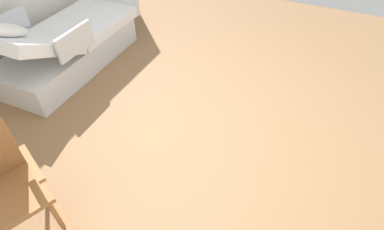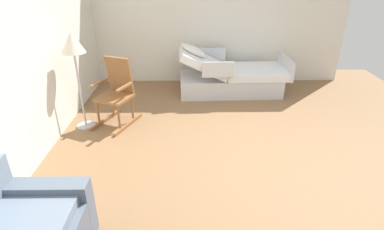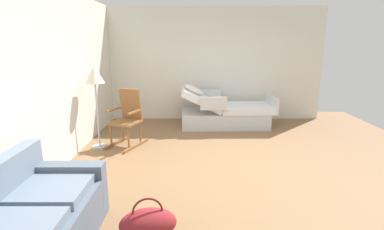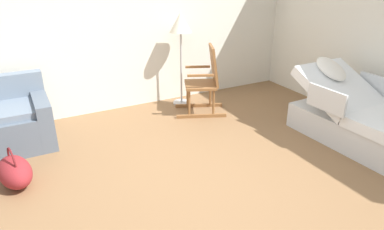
# 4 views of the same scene
# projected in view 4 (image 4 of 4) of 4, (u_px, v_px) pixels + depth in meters

# --- Properties ---
(ground_plane) EXTENTS (7.36, 7.36, 0.00)m
(ground_plane) POSITION_uv_depth(u_px,v_px,m) (204.00, 186.00, 3.64)
(ground_plane) COLOR olive
(back_wall) EXTENTS (6.09, 0.10, 2.70)m
(back_wall) POSITION_uv_depth(u_px,v_px,m) (120.00, 22.00, 5.18)
(back_wall) COLOR silver
(back_wall) RESTS_ON ground
(hospital_bed) EXTENTS (1.06, 2.11, 1.02)m
(hospital_bed) POSITION_uv_depth(u_px,v_px,m) (370.00, 125.00, 4.32)
(hospital_bed) COLOR silver
(hospital_bed) RESTS_ON ground
(rocking_chair) EXTENTS (0.89, 0.74, 1.05)m
(rocking_chair) POSITION_uv_depth(u_px,v_px,m) (205.00, 81.00, 5.27)
(rocking_chair) COLOR brown
(rocking_chair) RESTS_ON ground
(floor_lamp) EXTENTS (0.34, 0.34, 1.48)m
(floor_lamp) POSITION_uv_depth(u_px,v_px,m) (181.00, 29.00, 5.31)
(floor_lamp) COLOR #B2B5BA
(floor_lamp) RESTS_ON ground
(duffel_bag) EXTENTS (0.42, 0.61, 0.43)m
(duffel_bag) POSITION_uv_depth(u_px,v_px,m) (15.00, 172.00, 3.61)
(duffel_bag) COLOR maroon
(duffel_bag) RESTS_ON ground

